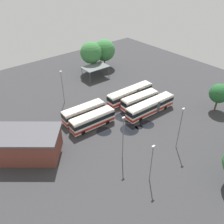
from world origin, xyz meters
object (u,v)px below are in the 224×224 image
Objects in this scene: bus_row0_slot1 at (140,100)px; lamp_post_near_entrance at (180,127)px; lamp_post_by_building at (123,137)px; bus_row0_slot0 at (130,94)px; tree_east_edge at (104,50)px; lamp_post_mid_lot at (62,86)px; tree_south_edge at (219,93)px; bus_row1_slot0 at (84,112)px; bus_row0_slot2 at (150,107)px; maintenance_shelter at (95,67)px; bus_row1_slot1 at (92,120)px; tree_northwest at (91,53)px; depot_building at (27,144)px; lamp_post_far_corner at (151,162)px.

lamp_post_near_entrance is (5.33, 15.82, 3.31)m from bus_row0_slot1.
lamp_post_by_building is (15.71, 11.02, 3.35)m from bus_row0_slot1.
bus_row0_slot0 is 1.47× the size of tree_east_edge.
lamp_post_mid_lot is 38.65m from tree_south_edge.
bus_row1_slot0 is 1.11× the size of lamp_post_by_building.
bus_row1_slot0 is 1.49× the size of tree_south_edge.
bus_row0_slot2 is 25.01m from maintenance_shelter.
lamp_post_by_building is (1.38, 11.64, 3.35)m from bus_row1_slot1.
bus_row1_slot0 is at bearing -30.94° from bus_row0_slot2.
tree_east_edge is (-24.89, -37.07, 0.67)m from lamp_post_by_building.
lamp_post_near_entrance reaches higher than tree_south_edge.
maintenance_shelter is at bearing -133.47° from bus_row1_slot0.
tree_northwest is (10.25, -38.71, 1.80)m from tree_south_edge.
lamp_post_near_entrance is 11.44m from lamp_post_by_building.
depot_building reaches higher than bus_row1_slot0.
bus_row0_slot2 is at bearing 85.86° from bus_row0_slot0.
bus_row0_slot0 is at bearing 85.92° from maintenance_shelter.
depot_building is (29.62, 2.66, 0.85)m from bus_row0_slot0.
bus_row1_slot1 is 1.13× the size of tree_east_edge.
depot_building is at bearing -18.84° from tree_south_edge.
bus_row1_slot0 is 1.33× the size of maintenance_shelter.
tree_northwest is at bearing -96.63° from bus_row0_slot2.
bus_row0_slot2 is 1.47× the size of tree_east_edge.
lamp_post_near_entrance is (-23.86, 17.08, 2.46)m from depot_building.
tree_northwest reaches higher than bus_row0_slot1.
bus_row0_slot2 is 16.22m from bus_row1_slot0.
bus_row1_slot0 is (14.47, -0.61, -0.00)m from bus_row0_slot0.
lamp_post_mid_lot is (-1.75, -31.98, 0.64)m from lamp_post_far_corner.
bus_row1_slot0 is 15.52m from depot_building.
bus_row0_slot0 is 1.47× the size of lamp_post_near_entrance.
lamp_post_mid_lot is at bearing -90.82° from bus_row1_slot0.
lamp_post_near_entrance is (-9.00, 16.45, 3.31)m from bus_row1_slot1.
lamp_post_near_entrance is at bearing 118.69° from bus_row1_slot1.
depot_building is (29.06, -5.07, 0.85)m from bus_row0_slot2.
maintenance_shelter is at bearing 33.46° from tree_east_edge.
depot_building is at bearing -35.59° from lamp_post_near_entrance.
bus_row1_slot1 is 19.04m from lamp_post_near_entrance.
tree_northwest is at bearing -129.66° from bus_row1_slot0.
lamp_post_far_corner is 0.82× the size of lamp_post_by_building.
lamp_post_far_corner is (15.67, 18.05, 2.47)m from bus_row0_slot1.
bus_row0_slot2 is 1.31× the size of bus_row1_slot1.
depot_building is 19.99m from lamp_post_mid_lot.
tree_east_edge reaches higher than bus_row1_slot0.
lamp_post_mid_lot is at bearing 33.72° from tree_northwest.
lamp_post_by_building is (15.58, 7.20, 3.35)m from bus_row0_slot2.
tree_east_edge is at bearing -173.66° from tree_northwest.
bus_row1_slot0 is at bearing -96.12° from lamp_post_by_building.
bus_row0_slot0 is 20.83m from lamp_post_near_entrance.
bus_row0_slot1 is 1.11× the size of tree_east_edge.
lamp_post_near_entrance is at bearing 66.60° from bus_row0_slot2.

